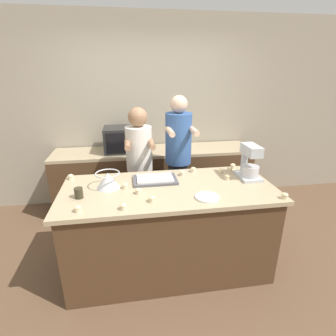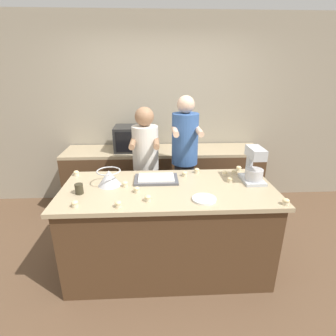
# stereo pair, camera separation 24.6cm
# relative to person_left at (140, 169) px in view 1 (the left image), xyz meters

# --- Properties ---
(ground_plane) EXTENTS (16.00, 16.00, 0.00)m
(ground_plane) POSITION_rel_person_left_xyz_m (0.24, -0.74, -0.83)
(ground_plane) COLOR brown
(back_wall) EXTENTS (10.00, 0.06, 2.70)m
(back_wall) POSITION_rel_person_left_xyz_m (0.24, 0.94, 0.52)
(back_wall) COLOR gray
(back_wall) RESTS_ON ground_plane
(island_counter) EXTENTS (2.02, 0.90, 0.91)m
(island_counter) POSITION_rel_person_left_xyz_m (0.24, -0.74, -0.38)
(island_counter) COLOR #4C331E
(island_counter) RESTS_ON ground_plane
(back_counter) EXTENTS (2.80, 0.60, 0.89)m
(back_counter) POSITION_rel_person_left_xyz_m (0.24, 0.59, -0.39)
(back_counter) COLOR #4C331E
(back_counter) RESTS_ON ground_plane
(person_left) EXTENTS (0.33, 0.49, 1.57)m
(person_left) POSITION_rel_person_left_xyz_m (0.00, 0.00, 0.00)
(person_left) COLOR #33384C
(person_left) RESTS_ON ground_plane
(person_right) EXTENTS (0.33, 0.50, 1.69)m
(person_right) POSITION_rel_person_left_xyz_m (0.47, 0.00, 0.06)
(person_right) COLOR #232328
(person_right) RESTS_ON ground_plane
(stand_mixer) EXTENTS (0.20, 0.30, 0.35)m
(stand_mixer) POSITION_rel_person_left_xyz_m (1.08, -0.64, 0.23)
(stand_mixer) COLOR #B2B7BC
(stand_mixer) RESTS_ON island_counter
(mixing_bowl) EXTENTS (0.23, 0.23, 0.15)m
(mixing_bowl) POSITION_rel_person_left_xyz_m (-0.33, -0.66, 0.16)
(mixing_bowl) COLOR #BCBCC1
(mixing_bowl) RESTS_ON island_counter
(baking_tray) EXTENTS (0.43, 0.28, 0.04)m
(baking_tray) POSITION_rel_person_left_xyz_m (0.12, -0.57, 0.10)
(baking_tray) COLOR #4C4C51
(baking_tray) RESTS_ON island_counter
(microwave_oven) EXTENTS (0.52, 0.40, 0.34)m
(microwave_oven) POSITION_rel_person_left_xyz_m (-0.18, 0.59, 0.22)
(microwave_oven) COLOR black
(microwave_oven) RESTS_ON back_counter
(drinking_glass) EXTENTS (0.07, 0.07, 0.09)m
(drinking_glass) POSITION_rel_person_left_xyz_m (-0.57, -0.83, 0.12)
(drinking_glass) COLOR #332D1E
(drinking_glass) RESTS_ON island_counter
(small_plate) EXTENTS (0.21, 0.21, 0.02)m
(small_plate) POSITION_rel_person_left_xyz_m (0.53, -1.01, 0.09)
(small_plate) COLOR white
(small_plate) RESTS_ON island_counter
(cupcake_0) EXTENTS (0.06, 0.06, 0.05)m
(cupcake_0) POSITION_rel_person_left_xyz_m (1.19, -1.13, 0.10)
(cupcake_0) COLOR beige
(cupcake_0) RESTS_ON island_counter
(cupcake_1) EXTENTS (0.06, 0.06, 0.05)m
(cupcake_1) POSITION_rel_person_left_xyz_m (-0.17, -0.70, 0.10)
(cupcake_1) COLOR beige
(cupcake_1) RESTS_ON island_counter
(cupcake_2) EXTENTS (0.06, 0.06, 0.05)m
(cupcake_2) POSITION_rel_person_left_xyz_m (1.03, -0.34, 0.10)
(cupcake_2) COLOR beige
(cupcake_2) RESTS_ON island_counter
(cupcake_3) EXTENTS (0.06, 0.06, 0.05)m
(cupcake_3) POSITION_rel_person_left_xyz_m (0.85, -0.48, 0.10)
(cupcake_3) COLOR beige
(cupcake_3) RESTS_ON island_counter
(cupcake_4) EXTENTS (0.06, 0.06, 0.05)m
(cupcake_4) POSITION_rel_person_left_xyz_m (0.56, -0.39, 0.10)
(cupcake_4) COLOR beige
(cupcake_4) RESTS_ON island_counter
(cupcake_5) EXTENTS (0.06, 0.06, 0.05)m
(cupcake_5) POSITION_rel_person_left_xyz_m (0.05, -1.01, 0.10)
(cupcake_5) COLOR beige
(cupcake_5) RESTS_ON island_counter
(cupcake_6) EXTENTS (0.06, 0.06, 0.05)m
(cupcake_6) POSITION_rel_person_left_xyz_m (-0.19, -1.10, 0.10)
(cupcake_6) COLOR beige
(cupcake_6) RESTS_ON island_counter
(cupcake_7) EXTENTS (0.06, 0.06, 0.05)m
(cupcake_7) POSITION_rel_person_left_xyz_m (-0.06, -0.83, 0.10)
(cupcake_7) COLOR beige
(cupcake_7) RESTS_ON island_counter
(cupcake_8) EXTENTS (0.06, 0.06, 0.05)m
(cupcake_8) POSITION_rel_person_left_xyz_m (-0.72, -0.40, 0.10)
(cupcake_8) COLOR beige
(cupcake_8) RESTS_ON island_counter
(cupcake_9) EXTENTS (0.06, 0.06, 0.05)m
(cupcake_9) POSITION_rel_person_left_xyz_m (0.85, -0.65, 0.10)
(cupcake_9) COLOR beige
(cupcake_9) RESTS_ON island_counter
(cupcake_10) EXTENTS (0.06, 0.06, 0.05)m
(cupcake_10) POSITION_rel_person_left_xyz_m (-0.54, -1.08, 0.10)
(cupcake_10) COLOR beige
(cupcake_10) RESTS_ON island_counter
(cupcake_11) EXTENTS (0.06, 0.06, 0.05)m
(cupcake_11) POSITION_rel_person_left_xyz_m (0.96, -0.45, 0.10)
(cupcake_11) COLOR beige
(cupcake_11) RESTS_ON island_counter
(cupcake_12) EXTENTS (0.06, 0.06, 0.05)m
(cupcake_12) POSITION_rel_person_left_xyz_m (0.42, -0.47, 0.10)
(cupcake_12) COLOR beige
(cupcake_12) RESTS_ON island_counter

